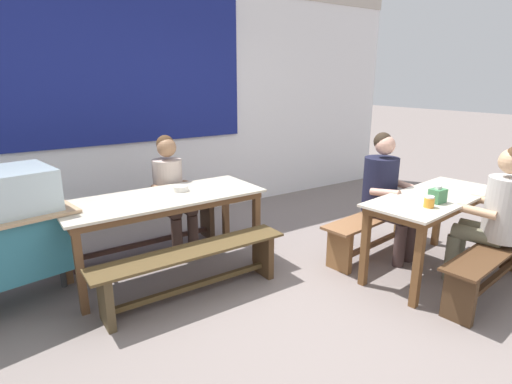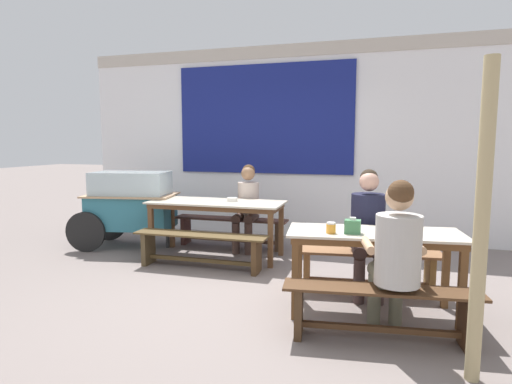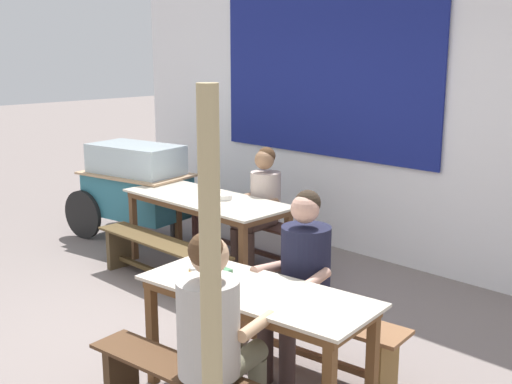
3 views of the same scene
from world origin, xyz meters
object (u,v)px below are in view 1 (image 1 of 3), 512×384
at_px(bench_near_back, 377,227).
at_px(tissue_box, 437,196).
at_px(dining_table_near, 433,204).
at_px(dining_table_far, 164,204).
at_px(bench_near_front, 493,264).
at_px(person_right_near_table, 385,189).
at_px(bench_far_back, 146,226).
at_px(person_center_facing, 171,187).
at_px(person_near_front, 498,210).
at_px(soup_bowl, 180,188).
at_px(condiment_jar, 429,202).
at_px(bench_far_front, 193,266).

height_order(bench_near_back, tissue_box, tissue_box).
bearing_deg(dining_table_near, dining_table_far, 146.64).
bearing_deg(tissue_box, bench_near_front, -58.87).
distance_m(dining_table_far, tissue_box, 2.40).
distance_m(bench_near_front, person_right_near_table, 1.14).
xyz_separation_m(bench_far_back, person_center_facing, (0.28, -0.07, 0.39)).
distance_m(bench_far_back, person_near_front, 3.30).
bearing_deg(bench_far_back, dining_table_near, -42.80).
height_order(dining_table_far, soup_bowl, soup_bowl).
xyz_separation_m(bench_far_back, person_near_front, (2.23, -2.39, 0.42)).
height_order(dining_table_far, condiment_jar, condiment_jar).
bearing_deg(person_center_facing, person_near_front, -49.88).
height_order(dining_table_far, person_center_facing, person_center_facing).
xyz_separation_m(bench_far_front, bench_near_front, (2.12, -1.35, -0.00)).
bearing_deg(bench_near_front, condiment_jar, 139.16).
height_order(bench_far_front, tissue_box, tissue_box).
bearing_deg(condiment_jar, dining_table_far, 137.84).
distance_m(person_center_facing, tissue_box, 2.55).
bearing_deg(dining_table_near, bench_far_front, 158.76).
bearing_deg(bench_far_back, person_right_near_table, -35.43).
distance_m(dining_table_near, tissue_box, 0.27).
height_order(bench_far_back, bench_near_back, same).
bearing_deg(dining_table_far, tissue_box, -38.50).
relative_size(bench_near_back, person_center_facing, 1.23).
relative_size(person_right_near_table, condiment_jar, 13.16).
xyz_separation_m(dining_table_far, person_near_front, (2.22, -1.83, 0.04)).
bearing_deg(bench_near_back, person_near_front, -76.93).
xyz_separation_m(dining_table_near, person_near_front, (0.17, -0.48, 0.05)).
relative_size(person_center_facing, condiment_jar, 12.62).
distance_m(dining_table_near, bench_far_back, 2.84).
bearing_deg(dining_table_near, person_center_facing, 134.12).
distance_m(dining_table_far, bench_near_back, 2.18).
relative_size(dining_table_near, person_center_facing, 1.30).
bearing_deg(person_right_near_table, condiment_jar, -113.30).
bearing_deg(bench_near_back, bench_far_back, 145.75).
bearing_deg(bench_far_back, condiment_jar, -50.86).
distance_m(person_right_near_table, condiment_jar, 0.74).
relative_size(dining_table_near, person_right_near_table, 1.25).
xyz_separation_m(bench_far_front, person_right_near_table, (1.98, -0.30, 0.43)).
height_order(bench_far_front, condiment_jar, condiment_jar).
xyz_separation_m(dining_table_near, bench_far_back, (-2.06, 1.91, -0.37)).
bearing_deg(dining_table_far, bench_far_back, 90.88).
bearing_deg(soup_bowl, bench_near_front, -45.67).
bearing_deg(bench_far_front, bench_near_back, -6.97).
relative_size(person_center_facing, person_near_front, 0.96).
height_order(bench_near_front, condiment_jar, condiment_jar).
height_order(dining_table_near, soup_bowl, soup_bowl).
distance_m(dining_table_near, person_center_facing, 2.56).
distance_m(person_near_front, tissue_box, 0.50).
relative_size(bench_far_back, condiment_jar, 17.50).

